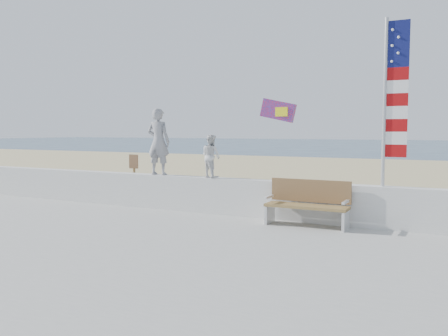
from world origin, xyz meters
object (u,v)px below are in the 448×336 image
(child, at_px, (211,156))
(flag, at_px, (391,95))
(adult, at_px, (158,142))
(bench, at_px, (308,203))

(child, bearing_deg, flag, -157.89)
(adult, bearing_deg, bench, 170.17)
(adult, distance_m, child, 1.63)
(bench, xyz_separation_m, flag, (1.61, 0.45, 2.30))
(adult, relative_size, bench, 0.98)
(adult, height_order, flag, flag)
(flag, bearing_deg, adult, 180.00)
(child, xyz_separation_m, flag, (4.27, -0.00, 1.37))
(child, xyz_separation_m, bench, (2.66, -0.45, -0.93))
(adult, xyz_separation_m, child, (1.59, 0.00, -0.34))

